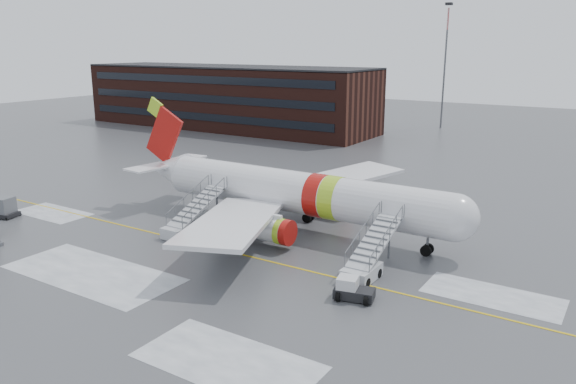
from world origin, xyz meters
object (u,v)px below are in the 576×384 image
Objects in this scene: pushback_tug at (352,289)px; airstair_aft at (187,223)px; uld_container at (4,208)px; airstair_fwd at (366,263)px; airliner at (291,192)px.

airstair_aft is at bearing 167.82° from pushback_tug.
uld_container is at bearing -177.15° from pushback_tug.
pushback_tug is (0.81, -3.94, -0.40)m from airstair_fwd.
airstair_fwd is 1.00× the size of airstair_aft.
airstair_aft is 2.68× the size of pushback_tug.
airstair_fwd is 2.68× the size of pushback_tug.
airstair_fwd is at bearing 101.59° from pushback_tug.
airstair_aft reaches higher than pushback_tug.
pushback_tug is 36.99m from uld_container.
pushback_tug is (11.41, -10.48, -2.76)m from airliner.
airstair_aft is (-6.85, -6.54, -2.35)m from airliner.
pushback_tug is at bearing -78.41° from airstair_fwd.
airliner reaches higher than airstair_aft.
airstair_fwd reaches higher than uld_container.
airliner is at bearing 25.76° from uld_container.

